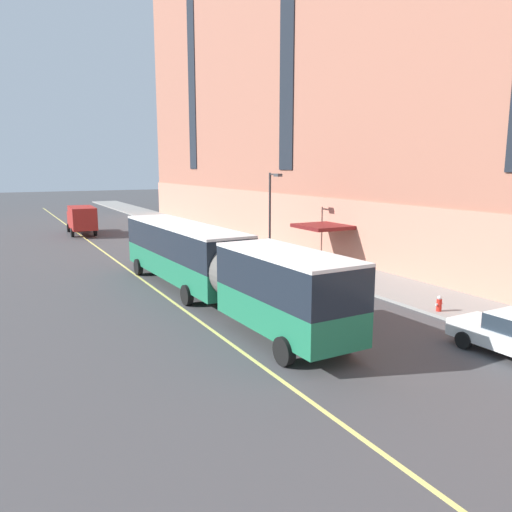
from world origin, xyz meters
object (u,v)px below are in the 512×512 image
object	(u,v)px
parked_car_red_1	(238,247)
box_truck	(82,218)
parked_car_darkgray_2	(297,266)
parked_car_green_0	(193,232)
street_lamp	(272,205)
city_bus	(212,262)
fire_hydrant	(439,304)
parked_car_silver_6	(170,225)

from	to	relation	value
parked_car_red_1	box_truck	distance (m)	20.09
parked_car_darkgray_2	box_truck	distance (m)	27.73
parked_car_darkgray_2	parked_car_green_0	bearing A→B (deg)	89.65
box_truck	street_lamp	xyz separation A→B (m)	(9.82, -20.28, 2.30)
parked_car_darkgray_2	street_lamp	distance (m)	7.24
city_bus	parked_car_darkgray_2	world-z (taller)	city_bus
city_bus	fire_hydrant	size ratio (longest dim) A/B	27.67
parked_car_silver_6	box_truck	distance (m)	8.58
box_truck	city_bus	bearing A→B (deg)	-87.10
city_bus	parked_car_darkgray_2	bearing A→B (deg)	20.31
street_lamp	parked_car_red_1	bearing A→B (deg)	133.90
parked_car_silver_6	parked_car_green_0	bearing A→B (deg)	-89.91
city_bus	parked_car_green_0	size ratio (longest dim) A/B	4.56
parked_car_green_0	parked_car_silver_6	world-z (taller)	same
city_bus	box_truck	size ratio (longest dim) A/B	2.84
parked_car_silver_6	fire_hydrant	world-z (taller)	parked_car_silver_6
box_truck	parked_car_red_1	bearing A→B (deg)	-66.46
parked_car_green_0	parked_car_darkgray_2	distance (m)	17.38
fire_hydrant	street_lamp	bearing A→B (deg)	89.63
city_bus	parked_car_darkgray_2	xyz separation A→B (m)	(6.52, 2.41, -1.26)
fire_hydrant	box_truck	bearing A→B (deg)	105.24
parked_car_darkgray_2	street_lamp	bearing A→B (deg)	73.71
parked_car_red_1	parked_car_silver_6	bearing A→B (deg)	89.75
parked_car_darkgray_2	street_lamp	world-z (taller)	street_lamp
city_bus	box_truck	xyz separation A→B (m)	(-1.47, 28.96, -0.43)
parked_car_red_1	parked_car_silver_6	size ratio (longest dim) A/B	0.97
city_bus	parked_car_green_0	bearing A→B (deg)	71.48
parked_car_red_1	box_truck	xyz separation A→B (m)	(-8.02, 18.40, 0.83)
parked_car_green_0	fire_hydrant	distance (m)	26.58
parked_car_green_0	street_lamp	world-z (taller)	street_lamp
parked_car_darkgray_2	parked_car_silver_6	bearing A→B (deg)	89.77
parked_car_green_0	box_truck	distance (m)	12.25
parked_car_silver_6	box_truck	world-z (taller)	box_truck
parked_car_darkgray_2	fire_hydrant	xyz separation A→B (m)	(1.73, -9.15, -0.29)
parked_car_red_1	box_truck	size ratio (longest dim) A/B	0.63
fire_hydrant	parked_car_red_1	bearing A→B (deg)	95.63
parked_car_green_0	fire_hydrant	xyz separation A→B (m)	(1.63, -26.53, -0.29)
parked_car_red_1	street_lamp	size ratio (longest dim) A/B	0.74
parked_car_red_1	parked_car_silver_6	world-z (taller)	same
city_bus	parked_car_silver_6	size ratio (longest dim) A/B	4.38
parked_car_green_0	parked_car_darkgray_2	bearing A→B (deg)	-90.35
parked_car_silver_6	street_lamp	size ratio (longest dim) A/B	0.76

